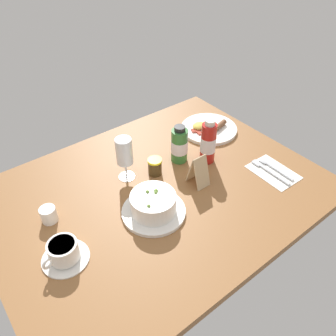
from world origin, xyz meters
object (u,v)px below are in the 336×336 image
creamer_jug (48,214)px  sauce_bottle_red (208,143)px  jam_jar (155,166)px  sauce_bottle_green (179,145)px  cutlery_setting (272,171)px  menu_card (199,170)px  coffee_cup (64,252)px  porridge_bowl (153,205)px  breakfast_plate (208,128)px  wine_glass (124,153)px

creamer_jug → sauce_bottle_red: bearing=-7.6°
creamer_jug → jam_jar: (38.96, -2.06, 0.57)cm
sauce_bottle_green → cutlery_setting: bearing=-49.7°
jam_jar → menu_card: (8.70, -13.25, 2.45)cm
creamer_jug → jam_jar: jam_jar is taller
coffee_cup → sauce_bottle_green: 55.37cm
porridge_bowl → menu_card: (20.50, 2.03, 1.93)cm
coffee_cup → breakfast_plate: size_ratio=0.57×
creamer_jug → porridge_bowl: bearing=-32.5°
porridge_bowl → menu_card: 20.69cm
creamer_jug → jam_jar: bearing=-3.0°
wine_glass → sauce_bottle_red: size_ratio=0.93×
porridge_bowl → creamer_jug: porridge_bowl is taller
porridge_bowl → breakfast_plate: (46.26, 23.97, -2.76)cm
jam_jar → sauce_bottle_green: 12.41cm
wine_glass → sauce_bottle_green: size_ratio=1.10×
coffee_cup → creamer_jug: 16.43cm
jam_jar → porridge_bowl: bearing=-127.7°
coffee_cup → creamer_jug: coffee_cup is taller
cutlery_setting → wine_glass: size_ratio=1.08×
jam_jar → breakfast_plate: 35.61cm
cutlery_setting → wine_glass: bearing=145.1°
menu_card → jam_jar: bearing=123.3°
sauce_bottle_red → wine_glass: bearing=160.0°
coffee_cup → breakfast_plate: bearing=16.8°
porridge_bowl → breakfast_plate: porridge_bowl is taller
sauce_bottle_red → menu_card: sauce_bottle_red is taller
jam_jar → breakfast_plate: bearing=14.2°
porridge_bowl → wine_glass: size_ratio=1.25×
cutlery_setting → sauce_bottle_green: size_ratio=1.18×
coffee_cup → wine_glass: wine_glass is taller
porridge_bowl → coffee_cup: size_ratio=1.51×
porridge_bowl → cutlery_setting: 47.20cm
cutlery_setting → sauce_bottle_green: sauce_bottle_green is taller
creamer_jug → wine_glass: size_ratio=0.36×
coffee_cup → jam_jar: 43.68cm
coffee_cup → porridge_bowl: bearing=-2.1°
cutlery_setting → menu_card: menu_card is taller
coffee_cup → menu_card: menu_card is taller
wine_glass → breakfast_plate: size_ratio=0.69×
jam_jar → menu_card: 16.04cm
coffee_cup → sauce_bottle_green: bearing=15.8°
coffee_cup → jam_jar: (41.31, 14.20, 0.15)cm
jam_jar → sauce_bottle_green: size_ratio=0.42×
wine_glass → sauce_bottle_red: 30.97cm
breakfast_plate → menu_card: bearing=-139.6°
coffee_cup → menu_card: 50.08cm
cutlery_setting → coffee_cup: bearing=171.5°
sauce_bottle_red → menu_card: (-11.19, -7.42, -2.44)cm
creamer_jug → jam_jar: 39.02cm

